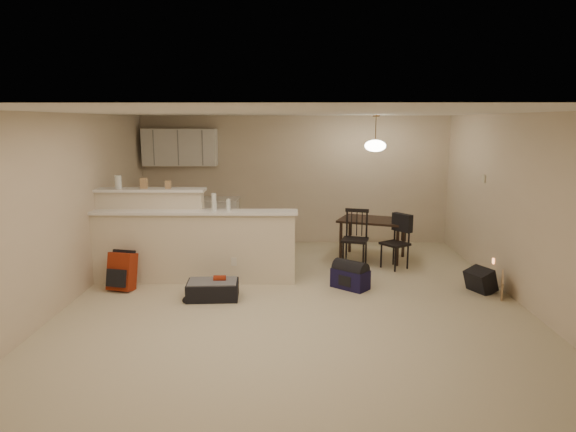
{
  "coord_description": "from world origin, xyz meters",
  "views": [
    {
      "loc": [
        -0.02,
        -6.55,
        2.39
      ],
      "look_at": [
        -0.1,
        0.7,
        1.05
      ],
      "focal_mm": 32.0,
      "sensor_mm": 36.0,
      "label": 1
    }
  ],
  "objects_px": {
    "dining_table": "(373,224)",
    "dining_chair_near": "(355,238)",
    "suitcase": "(213,290)",
    "red_backpack": "(122,271)",
    "pendant_lamp": "(375,145)",
    "navy_duffel": "(350,279)",
    "black_daypack": "(481,281)",
    "dining_chair_far": "(395,242)"
  },
  "relations": [
    {
      "from": "suitcase",
      "to": "black_daypack",
      "type": "distance_m",
      "value": 3.78
    },
    {
      "from": "dining_table",
      "to": "dining_chair_near",
      "type": "distance_m",
      "value": 0.62
    },
    {
      "from": "dining_table",
      "to": "red_backpack",
      "type": "distance_m",
      "value": 4.24
    },
    {
      "from": "pendant_lamp",
      "to": "suitcase",
      "type": "bearing_deg",
      "value": -139.75
    },
    {
      "from": "red_backpack",
      "to": "dining_chair_near",
      "type": "bearing_deg",
      "value": 34.25
    },
    {
      "from": "dining_chair_near",
      "to": "navy_duffel",
      "type": "relative_size",
      "value": 1.82
    },
    {
      "from": "dining_table",
      "to": "dining_chair_near",
      "type": "height_order",
      "value": "dining_chair_near"
    },
    {
      "from": "dining_chair_far",
      "to": "red_backpack",
      "type": "relative_size",
      "value": 1.64
    },
    {
      "from": "red_backpack",
      "to": "black_daypack",
      "type": "relative_size",
      "value": 1.47
    },
    {
      "from": "suitcase",
      "to": "black_daypack",
      "type": "relative_size",
      "value": 1.89
    },
    {
      "from": "dining_chair_near",
      "to": "dining_chair_far",
      "type": "height_order",
      "value": "dining_chair_near"
    },
    {
      "from": "dining_table",
      "to": "navy_duffel",
      "type": "xyz_separation_m",
      "value": [
        -0.56,
        -1.65,
        -0.48
      ]
    },
    {
      "from": "red_backpack",
      "to": "black_daypack",
      "type": "height_order",
      "value": "red_backpack"
    },
    {
      "from": "dining_table",
      "to": "pendant_lamp",
      "type": "xyz_separation_m",
      "value": [
        -0.0,
        -0.0,
        1.37
      ]
    },
    {
      "from": "dining_chair_near",
      "to": "dining_chair_far",
      "type": "xyz_separation_m",
      "value": [
        0.64,
        -0.14,
        -0.03
      ]
    },
    {
      "from": "navy_duffel",
      "to": "black_daypack",
      "type": "xyz_separation_m",
      "value": [
        1.84,
        -0.13,
        0.02
      ]
    },
    {
      "from": "black_daypack",
      "to": "dining_table",
      "type": "bearing_deg",
      "value": 10.41
    },
    {
      "from": "dining_chair_far",
      "to": "dining_table",
      "type": "bearing_deg",
      "value": 168.13
    },
    {
      "from": "pendant_lamp",
      "to": "black_daypack",
      "type": "relative_size",
      "value": 1.69
    },
    {
      "from": "pendant_lamp",
      "to": "dining_chair_far",
      "type": "bearing_deg",
      "value": -65.77
    },
    {
      "from": "red_backpack",
      "to": "navy_duffel",
      "type": "height_order",
      "value": "red_backpack"
    },
    {
      "from": "black_daypack",
      "to": "pendant_lamp",
      "type": "bearing_deg",
      "value": 10.41
    },
    {
      "from": "dining_chair_far",
      "to": "navy_duffel",
      "type": "relative_size",
      "value": 1.69
    },
    {
      "from": "pendant_lamp",
      "to": "navy_duffel",
      "type": "height_order",
      "value": "pendant_lamp"
    },
    {
      "from": "pendant_lamp",
      "to": "red_backpack",
      "type": "distance_m",
      "value": 4.57
    },
    {
      "from": "pendant_lamp",
      "to": "black_daypack",
      "type": "xyz_separation_m",
      "value": [
        1.27,
        -1.78,
        -1.83
      ]
    },
    {
      "from": "suitcase",
      "to": "red_backpack",
      "type": "height_order",
      "value": "red_backpack"
    },
    {
      "from": "dining_chair_near",
      "to": "black_daypack",
      "type": "bearing_deg",
      "value": -23.34
    },
    {
      "from": "navy_duffel",
      "to": "suitcase",
      "type": "bearing_deg",
      "value": -126.91
    },
    {
      "from": "pendant_lamp",
      "to": "dining_chair_far",
      "type": "relative_size",
      "value": 0.7
    },
    {
      "from": "dining_table",
      "to": "dining_chair_near",
      "type": "xyz_separation_m",
      "value": [
        -0.36,
        -0.47,
        -0.15
      ]
    },
    {
      "from": "dining_table",
      "to": "pendant_lamp",
      "type": "height_order",
      "value": "pendant_lamp"
    },
    {
      "from": "suitcase",
      "to": "navy_duffel",
      "type": "distance_m",
      "value": 1.98
    },
    {
      "from": "suitcase",
      "to": "red_backpack",
      "type": "distance_m",
      "value": 1.42
    },
    {
      "from": "dining_table",
      "to": "dining_chair_near",
      "type": "relative_size",
      "value": 1.4
    },
    {
      "from": "dining_table",
      "to": "navy_duffel",
      "type": "height_order",
      "value": "dining_table"
    },
    {
      "from": "dining_table",
      "to": "navy_duffel",
      "type": "distance_m",
      "value": 1.81
    },
    {
      "from": "pendant_lamp",
      "to": "navy_duffel",
      "type": "bearing_deg",
      "value": -108.82
    },
    {
      "from": "dining_chair_far",
      "to": "navy_duffel",
      "type": "height_order",
      "value": "dining_chair_far"
    },
    {
      "from": "dining_chair_near",
      "to": "navy_duffel",
      "type": "distance_m",
      "value": 1.24
    },
    {
      "from": "dining_chair_far",
      "to": "black_daypack",
      "type": "distance_m",
      "value": 1.57
    },
    {
      "from": "dining_table",
      "to": "pendant_lamp",
      "type": "bearing_deg",
      "value": -113.94
    }
  ]
}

